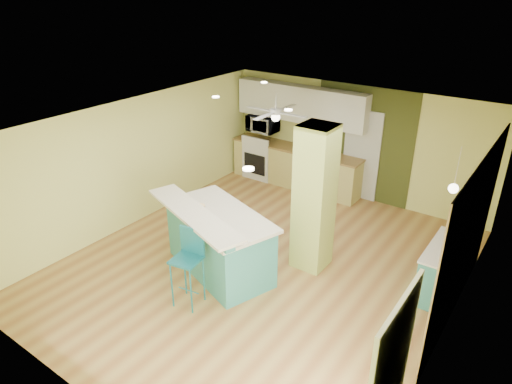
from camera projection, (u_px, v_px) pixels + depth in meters
floor at (263, 264)px, 7.92m from camera, size 6.00×7.00×0.01m
ceiling at (265, 125)px, 6.85m from camera, size 6.00×7.00×0.01m
wall_back at (355, 142)px, 9.97m from camera, size 6.00×0.01×2.50m
wall_front at (76, 319)px, 4.80m from camera, size 6.00×0.01×2.50m
wall_left at (138, 161)px, 8.96m from camera, size 0.01×7.00×2.50m
wall_right at (458, 260)px, 5.81m from camera, size 0.01×7.00×2.50m
wood_panel at (468, 240)px, 6.26m from camera, size 0.02×3.40×2.50m
olive_accent at (363, 144)px, 9.85m from camera, size 2.20×0.02×2.50m
interior_door at (361, 155)px, 9.94m from camera, size 0.82×0.05×2.00m
column at (314, 199)px, 7.41m from camera, size 0.55×0.55×2.50m
kitchen_run at (295, 166)px, 10.76m from camera, size 3.25×0.63×0.94m
stove at (262, 159)px, 11.25m from camera, size 0.76×0.66×1.08m
upper_cabinets at (300, 104)px, 10.21m from camera, size 3.20×0.34×0.80m
microwave at (262, 124)px, 10.88m from camera, size 0.70×0.48×0.39m
ceiling_fan at (276, 112)px, 9.08m from camera, size 1.41×1.41×0.61m
pendant_lamp at (453, 188)px, 6.28m from camera, size 0.14×0.14×0.69m
wall_decor at (474, 215)px, 6.29m from camera, size 0.03×0.90×0.70m
peninsula at (218, 241)px, 7.53m from camera, size 2.45×1.87×1.23m
bar_stool at (189, 255)px, 6.69m from camera, size 0.46×0.46×1.23m
side_counter at (443, 270)px, 7.07m from camera, size 0.54×1.26×0.81m
fruit_bowl at (322, 154)px, 10.09m from camera, size 0.34×0.34×0.07m
canister at (201, 209)px, 7.30m from camera, size 0.13×0.13×0.16m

